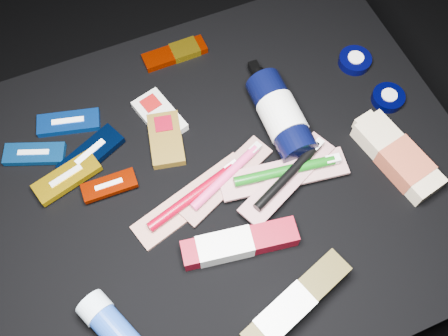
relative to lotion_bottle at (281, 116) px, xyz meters
name	(u,v)px	position (x,y,z in m)	size (l,w,h in m)	color
ground	(220,242)	(-0.16, -0.06, -0.44)	(3.00, 3.00, 0.00)	black
cloth_table	(220,216)	(-0.16, -0.06, -0.24)	(0.98, 0.78, 0.40)	black
luna_bar_0	(69,123)	(-0.39, 0.17, -0.03)	(0.13, 0.08, 0.02)	navy
luna_bar_1	(35,154)	(-0.47, 0.12, -0.03)	(0.12, 0.08, 0.02)	#0B4691
luna_bar_2	(91,154)	(-0.37, 0.08, -0.02)	(0.14, 0.10, 0.02)	black
luna_bar_3	(67,177)	(-0.42, 0.05, -0.02)	(0.14, 0.08, 0.02)	#BD8E08
luna_bar_4	(109,186)	(-0.36, 0.00, -0.02)	(0.10, 0.04, 0.01)	#8B1600
clif_bar_0	(166,137)	(-0.22, 0.06, -0.03)	(0.09, 0.13, 0.02)	#5B4412
clif_bar_1	(158,114)	(-0.22, 0.11, -0.03)	(0.09, 0.13, 0.02)	beige
power_bar	(178,52)	(-0.13, 0.25, -0.03)	(0.14, 0.05, 0.02)	#871600
lotion_bottle	(281,116)	(0.00, 0.00, 0.00)	(0.08, 0.24, 0.08)	black
cream_tin_upper	(355,60)	(0.22, 0.08, -0.03)	(0.07, 0.07, 0.02)	black
cream_tin_lower	(388,98)	(0.23, -0.03, -0.03)	(0.07, 0.07, 0.02)	black
bodywash_bottle	(398,158)	(0.17, -0.16, -0.02)	(0.10, 0.21, 0.04)	#CAB591
deodorant_stick	(112,327)	(-0.43, -0.25, -0.01)	(0.09, 0.14, 0.05)	navy
toothbrush_pack_0	(194,197)	(-0.22, -0.08, -0.03)	(0.25, 0.12, 0.03)	#B3AAA7
toothbrush_pack_1	(226,178)	(-0.15, -0.07, -0.02)	(0.22, 0.13, 0.02)	#A6A19C
toothbrush_pack_2	(286,172)	(-0.04, -0.11, -0.01)	(0.25, 0.09, 0.03)	silver
toothbrush_pack_3	(289,176)	(-0.04, -0.12, -0.01)	(0.23, 0.14, 0.02)	#BEB4B1
toothpaste_carton_red	(235,244)	(-0.18, -0.20, -0.02)	(0.21, 0.08, 0.04)	maroon
toothpaste_carton_green	(292,306)	(-0.14, -0.34, -0.01)	(0.22, 0.11, 0.04)	#3D3412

